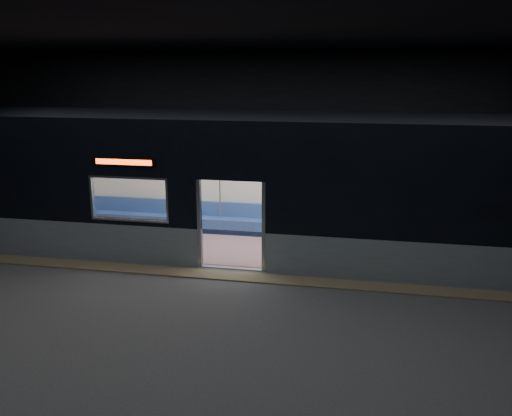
% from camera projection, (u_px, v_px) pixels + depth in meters
% --- Properties ---
extents(station_floor, '(24.00, 14.00, 0.01)m').
position_uv_depth(station_floor, '(220.00, 286.00, 11.34)').
color(station_floor, '#47494C').
rests_on(station_floor, ground).
extents(station_envelope, '(24.00, 14.00, 5.00)m').
position_uv_depth(station_envelope, '(217.00, 109.00, 10.43)').
color(station_envelope, black).
rests_on(station_envelope, station_floor).
extents(tactile_strip, '(22.80, 0.50, 0.03)m').
position_uv_depth(tactile_strip, '(226.00, 276.00, 11.86)').
color(tactile_strip, '#8C7F59').
rests_on(tactile_strip, station_floor).
extents(metro_car, '(18.00, 3.04, 3.35)m').
position_uv_depth(metro_car, '(245.00, 177.00, 13.30)').
color(metro_car, '#93A2AF').
rests_on(metro_car, station_floor).
extents(passenger, '(0.40, 0.65, 1.29)m').
position_uv_depth(passenger, '(325.00, 213.00, 14.16)').
color(passenger, black).
rests_on(passenger, metro_car).
extents(handbag, '(0.25, 0.22, 0.12)m').
position_uv_depth(handbag, '(325.00, 219.00, 13.99)').
color(handbag, black).
rests_on(handbag, passenger).
extents(transit_map, '(0.91, 0.03, 0.59)m').
position_uv_depth(transit_map, '(282.00, 183.00, 14.51)').
color(transit_map, white).
rests_on(transit_map, metro_car).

